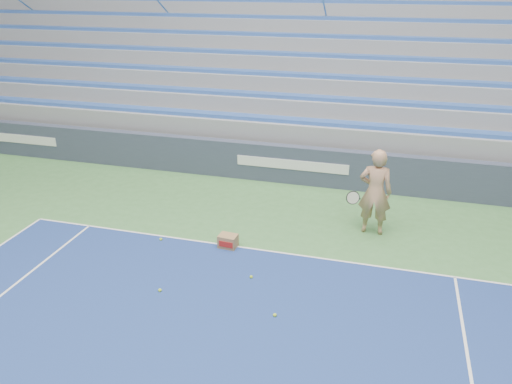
% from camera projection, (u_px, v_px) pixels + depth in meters
% --- Properties ---
extents(sponsor_barrier, '(30.00, 0.32, 1.10)m').
position_uv_depth(sponsor_barrier, '(293.00, 165.00, 14.20)').
color(sponsor_barrier, '#363E52').
rests_on(sponsor_barrier, ground).
extents(bleachers, '(31.00, 9.15, 7.30)m').
position_uv_depth(bleachers, '(325.00, 67.00, 18.53)').
color(bleachers, gray).
rests_on(bleachers, ground).
extents(tennis_player, '(0.99, 0.88, 2.03)m').
position_uv_depth(tennis_player, '(375.00, 192.00, 11.24)').
color(tennis_player, tan).
rests_on(tennis_player, ground).
extents(ball_box, '(0.42, 0.34, 0.30)m').
position_uv_depth(ball_box, '(228.00, 241.00, 10.93)').
color(ball_box, olive).
rests_on(ball_box, ground).
extents(tennis_ball_0, '(0.07, 0.07, 0.07)m').
position_uv_depth(tennis_ball_0, '(275.00, 315.00, 8.73)').
color(tennis_ball_0, '#AED62B').
rests_on(tennis_ball_0, ground).
extents(tennis_ball_1, '(0.07, 0.07, 0.07)m').
position_uv_depth(tennis_ball_1, '(161.00, 239.00, 11.24)').
color(tennis_ball_1, '#AED62B').
rests_on(tennis_ball_1, ground).
extents(tennis_ball_2, '(0.07, 0.07, 0.07)m').
position_uv_depth(tennis_ball_2, '(251.00, 277.00, 9.84)').
color(tennis_ball_2, '#AED62B').
rests_on(tennis_ball_2, ground).
extents(tennis_ball_3, '(0.07, 0.07, 0.07)m').
position_uv_depth(tennis_ball_3, '(160.00, 290.00, 9.42)').
color(tennis_ball_3, '#AED62B').
rests_on(tennis_ball_3, ground).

